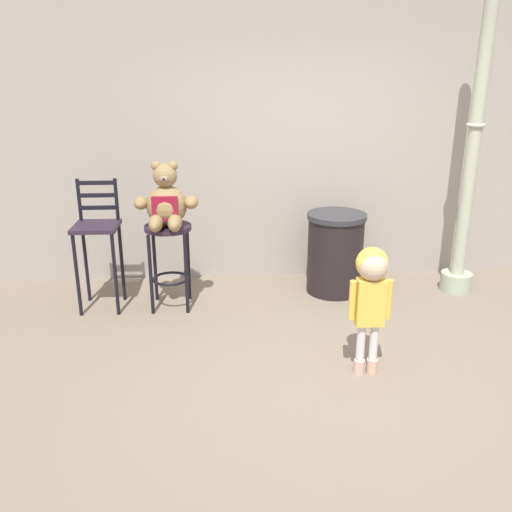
{
  "coord_description": "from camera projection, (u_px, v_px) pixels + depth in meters",
  "views": [
    {
      "loc": [
        -0.72,
        -3.35,
        2.1
      ],
      "look_at": [
        -0.48,
        0.81,
        0.66
      ],
      "focal_mm": 38.35,
      "sensor_mm": 36.0,
      "label": 1
    }
  ],
  "objects": [
    {
      "name": "bar_stool_with_teddy",
      "position": [
        169.0,
        249.0,
        4.9
      ],
      "size": [
        0.42,
        0.42,
        0.78
      ],
      "color": "#291D2C",
      "rests_on": "ground_plane"
    },
    {
      "name": "child_walking",
      "position": [
        371.0,
        284.0,
        3.75
      ],
      "size": [
        0.3,
        0.24,
        0.95
      ],
      "rotation": [
        0.0,
        0.0,
        -3.02
      ],
      "color": "#D0A892",
      "rests_on": "ground_plane"
    },
    {
      "name": "lamppost",
      "position": [
        469.0,
        181.0,
        5.09
      ],
      "size": [
        0.3,
        0.3,
        2.78
      ],
      "color": "#A4B195",
      "rests_on": "ground_plane"
    },
    {
      "name": "building_wall",
      "position": [
        296.0,
        124.0,
        5.49
      ],
      "size": [
        7.27,
        0.3,
        3.13
      ],
      "primitive_type": "cube",
      "color": "#A1978D",
      "rests_on": "ground_plane"
    },
    {
      "name": "bar_chair_empty",
      "position": [
        98.0,
        235.0,
        4.86
      ],
      "size": [
        0.39,
        0.39,
        1.17
      ],
      "color": "#291D2C",
      "rests_on": "ground_plane"
    },
    {
      "name": "teddy_bear",
      "position": [
        166.0,
        204.0,
        4.74
      ],
      "size": [
        0.56,
        0.5,
        0.57
      ],
      "color": "olive",
      "rests_on": "bar_stool_with_teddy"
    },
    {
      "name": "trash_bin",
      "position": [
        335.0,
        253.0,
        5.3
      ],
      "size": [
        0.57,
        0.57,
        0.79
      ],
      "color": "black",
      "rests_on": "ground_plane"
    },
    {
      "name": "ground_plane",
      "position": [
        330.0,
        380.0,
        3.89
      ],
      "size": [
        24.0,
        24.0,
        0.0
      ],
      "primitive_type": "plane",
      "color": "#7A6B5A"
    }
  ]
}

